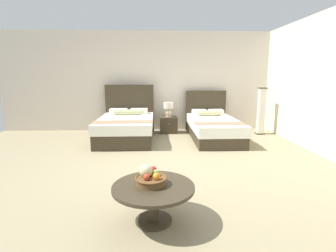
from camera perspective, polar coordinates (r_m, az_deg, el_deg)
The scene contains 11 objects.
ground_plane at distance 4.71m, azimuth 1.70°, elevation -8.47°, with size 9.58×9.87×0.02m, color gray.
wall_back at distance 7.57m, azimuth -0.03°, elevation 9.89°, with size 9.58×0.12×2.83m, color beige.
wall_side_right at distance 5.87m, azimuth 32.32°, elevation 7.88°, with size 0.12×5.47×2.83m, color beige.
bed_near_window at distance 6.48m, azimuth -9.24°, elevation -0.16°, with size 1.35×2.05×1.34m.
bed_near_corner at distance 6.60m, azimuth 10.00°, elevation -0.26°, with size 1.16×2.22×1.16m.
nightstand at distance 7.17m, azimuth 0.12°, elevation 0.28°, with size 0.48×0.43×0.45m.
table_lamp at distance 7.12m, azimuth 0.11°, elevation 4.08°, with size 0.27×0.27×0.40m.
coffee_table at distance 2.83m, azimuth -3.26°, elevation -14.73°, with size 0.89×0.89×0.42m.
fruit_bowl at distance 2.81m, azimuth -3.99°, elevation -11.47°, with size 0.34×0.34×0.21m.
loose_apple at distance 3.12m, azimuth -3.28°, elevation -9.69°, with size 0.08×0.08×0.08m.
floor_lamp_corner at distance 7.39m, azimuth 20.09°, elevation 3.12°, with size 0.21×0.21×1.27m.
Camera 1 is at (-0.34, -4.43, 1.56)m, focal length 27.30 mm.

